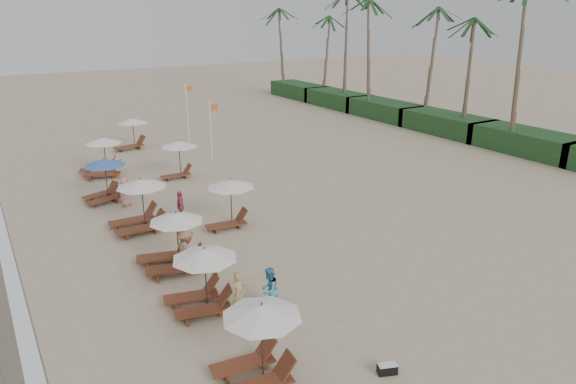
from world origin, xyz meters
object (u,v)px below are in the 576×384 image
duffel_bag (387,369)px  flag_pole_near (211,129)px  lounger_station_4 (103,179)px  inland_station_1 (178,154)px  lounger_station_2 (171,245)px  inland_station_2 (131,132)px  inland_station_0 (229,198)px  lounger_station_0 (256,343)px  lounger_station_1 (200,279)px  beachgoer_near (239,294)px  beachgoer_far_a (180,206)px  beachgoer_mid_a (269,290)px  beachgoer_far_b (125,192)px  lounger_station_3 (137,207)px  beachgoer_mid_b (186,251)px  lounger_station_5 (101,159)px

duffel_bag → flag_pole_near: (4.67, 22.50, 2.12)m
lounger_station_4 → inland_station_1: 5.20m
lounger_station_2 → inland_station_2: 20.01m
inland_station_0 → inland_station_1: (0.71, 8.58, 0.06)m
lounger_station_4 → flag_pole_near: flag_pole_near is taller
inland_station_1 → lounger_station_4: bearing=-159.1°
lounger_station_0 → inland_station_1: lounger_station_0 is taller
lounger_station_4 → inland_station_2: size_ratio=0.86×
lounger_station_1 → flag_pole_near: size_ratio=0.62×
beachgoer_near → lounger_station_4: bearing=92.7°
inland_station_2 → beachgoer_far_a: bearing=-97.2°
lounger_station_0 → beachgoer_mid_a: lounger_station_0 is taller
flag_pole_near → beachgoer_far_b: bearing=-143.5°
beachgoer_near → inland_station_0: bearing=64.7°
lounger_station_0 → beachgoer_mid_a: bearing=54.6°
lounger_station_3 → lounger_station_0: bearing=-91.5°
inland_station_2 → duffel_bag: size_ratio=4.74×
beachgoer_mid_a → beachgoer_mid_b: bearing=-108.1°
lounger_station_1 → inland_station_1: bearing=72.4°
beachgoer_mid_b → inland_station_1: bearing=-26.5°
inland_station_0 → inland_station_1: bearing=85.3°
lounger_station_3 → inland_station_1: size_ratio=1.08×
beachgoer_mid_b → beachgoer_far_a: bearing=-25.7°
beachgoer_mid_b → flag_pole_near: bearing=-35.0°
lounger_station_2 → beachgoer_far_a: (2.04, 4.46, -0.24)m
beachgoer_mid_b → beachgoer_far_a: 5.33m
inland_station_1 → beachgoer_near: inland_station_1 is taller
beachgoer_far_b → lounger_station_1: bearing=-160.9°
lounger_station_3 → lounger_station_4: size_ratio=1.11×
lounger_station_3 → beachgoer_far_a: lounger_station_3 is taller
beachgoer_mid_b → duffel_bag: (2.54, -8.62, -0.75)m
lounger_station_2 → duffel_bag: bearing=-72.5°
inland_station_2 → beachgoer_mid_a: inland_station_2 is taller
beachgoer_mid_a → beachgoer_far_b: beachgoer_mid_a is taller
lounger_station_0 → inland_station_2: size_ratio=0.87×
beachgoer_far_b → flag_pole_near: 9.11m
lounger_station_2 → beachgoer_mid_b: (0.38, -0.61, -0.11)m
inland_station_2 → beachgoer_mid_a: size_ratio=1.82×
beachgoer_far_a → lounger_station_4: bearing=-135.5°
inland_station_1 → lounger_station_5: bearing=144.1°
inland_station_1 → beachgoer_mid_b: size_ratio=1.41×
flag_pole_near → inland_station_0: bearing=-109.8°
beachgoer_mid_b → beachgoer_far_a: beachgoer_mid_b is taller
inland_station_1 → duffel_bag: (-1.53, -20.42, -1.33)m
lounger_station_2 → lounger_station_4: size_ratio=1.10×
beachgoer_near → beachgoer_mid_b: bearing=93.9°
lounger_station_3 → beachgoer_far_a: bearing=-0.8°
lounger_station_0 → beachgoer_near: bearing=71.3°
lounger_station_2 → lounger_station_0: bearing=-92.3°
flag_pole_near → beachgoer_near: bearing=-111.1°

